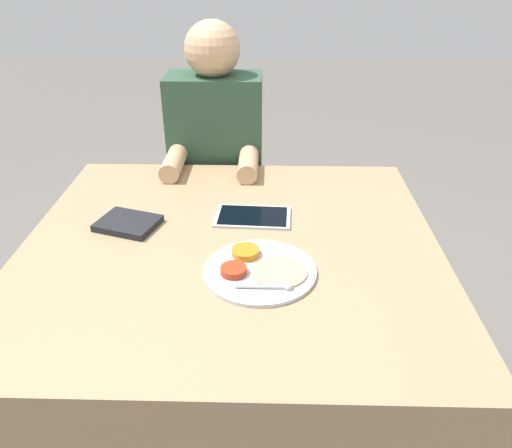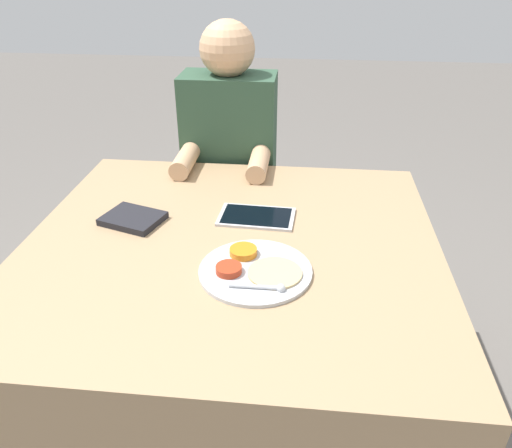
% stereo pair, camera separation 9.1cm
% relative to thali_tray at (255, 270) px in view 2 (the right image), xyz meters
% --- Properties ---
extents(ground_plane, '(12.00, 12.00, 0.00)m').
position_rel_thali_tray_xyz_m(ground_plane, '(-0.08, 0.14, -0.71)').
color(ground_plane, '#605B56').
extents(dining_table, '(1.15, 1.09, 0.70)m').
position_rel_thali_tray_xyz_m(dining_table, '(-0.08, 0.14, -0.36)').
color(dining_table, '#9E7F5B').
rests_on(dining_table, ground_plane).
extents(thali_tray, '(0.29, 0.29, 0.03)m').
position_rel_thali_tray_xyz_m(thali_tray, '(0.00, 0.00, 0.00)').
color(thali_tray, '#B7BABF').
rests_on(thali_tray, dining_table).
extents(red_notebook, '(0.20, 0.17, 0.02)m').
position_rel_thali_tray_xyz_m(red_notebook, '(-0.39, 0.22, 0.00)').
color(red_notebook, silver).
rests_on(red_notebook, dining_table).
extents(tablet_device, '(0.23, 0.15, 0.01)m').
position_rel_thali_tray_xyz_m(tablet_device, '(-0.02, 0.28, -0.00)').
color(tablet_device, '#B7B7BC').
rests_on(tablet_device, dining_table).
extents(person_diner, '(0.36, 0.41, 1.19)m').
position_rel_thali_tray_xyz_m(person_diner, '(-0.19, 0.81, -0.14)').
color(person_diner, black).
rests_on(person_diner, ground_plane).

